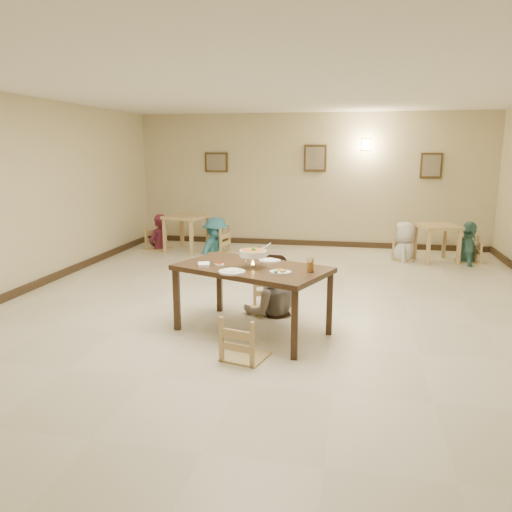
% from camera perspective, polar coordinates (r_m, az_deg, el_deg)
% --- Properties ---
extents(floor, '(10.00, 10.00, 0.00)m').
position_cam_1_polar(floor, '(6.91, 2.16, -6.40)').
color(floor, beige).
rests_on(floor, ground).
extents(ceiling, '(10.00, 10.00, 0.00)m').
position_cam_1_polar(ceiling, '(6.60, 2.37, 19.13)').
color(ceiling, white).
rests_on(ceiling, wall_back).
extents(wall_back, '(10.00, 0.00, 10.00)m').
position_cam_1_polar(wall_back, '(11.54, 6.23, 8.57)').
color(wall_back, beige).
rests_on(wall_back, floor).
extents(wall_front, '(10.00, 0.00, 10.00)m').
position_cam_1_polar(wall_front, '(1.92, -22.37, -9.70)').
color(wall_front, beige).
rests_on(wall_front, floor).
extents(wall_left, '(0.00, 10.00, 10.00)m').
position_cam_1_polar(wall_left, '(8.22, -26.61, 6.01)').
color(wall_left, beige).
rests_on(wall_left, floor).
extents(baseboard_back, '(8.00, 0.06, 0.12)m').
position_cam_1_polar(baseboard_back, '(11.68, 6.05, 1.49)').
color(baseboard_back, '#322315').
rests_on(baseboard_back, floor).
extents(baseboard_left, '(0.06, 10.00, 0.12)m').
position_cam_1_polar(baseboard_left, '(8.45, -25.54, -3.73)').
color(baseboard_left, '#322315').
rests_on(baseboard_left, floor).
extents(picture_a, '(0.55, 0.04, 0.45)m').
position_cam_1_polar(picture_a, '(11.88, -4.56, 10.63)').
color(picture_a, '#3D2C14').
rests_on(picture_a, wall_back).
extents(picture_b, '(0.50, 0.04, 0.60)m').
position_cam_1_polar(picture_b, '(11.47, 6.77, 11.03)').
color(picture_b, '#3D2C14').
rests_on(picture_b, wall_back).
extents(picture_c, '(0.45, 0.04, 0.55)m').
position_cam_1_polar(picture_c, '(11.54, 19.40, 9.71)').
color(picture_c, '#3D2C14').
rests_on(picture_c, wall_back).
extents(wall_sconce, '(0.16, 0.05, 0.22)m').
position_cam_1_polar(wall_sconce, '(11.43, 12.44, 12.34)').
color(wall_sconce, '#FFD88C').
rests_on(wall_sconce, wall_back).
extents(main_table, '(2.00, 1.57, 0.83)m').
position_cam_1_polar(main_table, '(5.95, -0.45, -1.95)').
color(main_table, '#3D2818').
rests_on(main_table, floor).
extents(chair_far, '(0.45, 0.45, 0.95)m').
position_cam_1_polar(chair_far, '(6.81, 1.55, -2.51)').
color(chair_far, tan).
rests_on(chair_far, floor).
extents(chair_near, '(0.43, 0.43, 0.92)m').
position_cam_1_polar(chair_near, '(5.29, -1.24, -6.97)').
color(chair_near, tan).
rests_on(chair_near, floor).
extents(main_diner, '(0.94, 0.82, 1.63)m').
position_cam_1_polar(main_diner, '(6.65, 1.88, 0.18)').
color(main_diner, gray).
rests_on(main_diner, floor).
extents(curry_warmer, '(0.36, 0.32, 0.29)m').
position_cam_1_polar(curry_warmer, '(5.84, -0.35, 0.29)').
color(curry_warmer, silver).
rests_on(curry_warmer, main_table).
extents(rice_plate_far, '(0.27, 0.27, 0.06)m').
position_cam_1_polar(rice_plate_far, '(6.19, 1.58, -0.50)').
color(rice_plate_far, white).
rests_on(rice_plate_far, main_table).
extents(rice_plate_near, '(0.30, 0.30, 0.07)m').
position_cam_1_polar(rice_plate_near, '(5.62, -2.77, -1.78)').
color(rice_plate_near, white).
rests_on(rice_plate_near, main_table).
extents(fried_plate, '(0.25, 0.25, 0.05)m').
position_cam_1_polar(fried_plate, '(5.60, 2.79, -1.79)').
color(fried_plate, white).
rests_on(fried_plate, main_table).
extents(chili_dish, '(0.10, 0.10, 0.02)m').
position_cam_1_polar(chili_dish, '(6.01, -4.20, -0.94)').
color(chili_dish, white).
rests_on(chili_dish, main_table).
extents(napkin_cutlery, '(0.21, 0.29, 0.03)m').
position_cam_1_polar(napkin_cutlery, '(5.99, -5.95, -0.97)').
color(napkin_cutlery, white).
rests_on(napkin_cutlery, main_table).
extents(drink_glass, '(0.08, 0.08, 0.16)m').
position_cam_1_polar(drink_glass, '(5.68, 6.23, -1.11)').
color(drink_glass, white).
rests_on(drink_glass, main_table).
extents(bg_table_left, '(0.96, 0.96, 0.79)m').
position_cam_1_polar(bg_table_left, '(10.98, -7.99, 3.91)').
color(bg_table_left, tan).
rests_on(bg_table_left, floor).
extents(bg_table_right, '(0.92, 0.92, 0.74)m').
position_cam_1_polar(bg_table_right, '(10.49, 20.03, 2.62)').
color(bg_table_right, tan).
rests_on(bg_table_right, floor).
extents(bg_chair_ll, '(0.47, 0.47, 1.00)m').
position_cam_1_polar(bg_chair_ll, '(11.29, -11.04, 3.23)').
color(bg_chair_ll, tan).
rests_on(bg_chair_ll, floor).
extents(bg_chair_lr, '(0.50, 0.50, 1.06)m').
position_cam_1_polar(bg_chair_lr, '(10.78, -4.66, 3.17)').
color(bg_chair_lr, tan).
rests_on(bg_chair_lr, floor).
extents(bg_chair_rl, '(0.41, 0.41, 0.87)m').
position_cam_1_polar(bg_chair_rl, '(10.50, 16.66, 1.92)').
color(bg_chair_rl, tan).
rests_on(bg_chair_rl, floor).
extents(bg_chair_rr, '(0.45, 0.45, 0.97)m').
position_cam_1_polar(bg_chair_rr, '(10.68, 23.15, 1.89)').
color(bg_chair_rr, tan).
rests_on(bg_chair_rr, floor).
extents(bg_diner_a, '(0.57, 0.68, 1.59)m').
position_cam_1_polar(bg_diner_a, '(11.25, -11.10, 4.71)').
color(bg_diner_a, '#551A2B').
rests_on(bg_diner_a, floor).
extents(bg_diner_b, '(0.82, 1.12, 1.54)m').
position_cam_1_polar(bg_diner_b, '(10.75, -4.68, 4.44)').
color(bg_diner_b, teal).
rests_on(bg_diner_b, floor).
extents(bg_diner_c, '(0.57, 0.80, 1.54)m').
position_cam_1_polar(bg_diner_c, '(10.45, 16.77, 3.76)').
color(bg_diner_c, silver).
rests_on(bg_diner_c, floor).
extents(bg_diner_d, '(0.47, 0.98, 1.63)m').
position_cam_1_polar(bg_diner_d, '(10.63, 23.30, 3.66)').
color(bg_diner_d, '#498276').
rests_on(bg_diner_d, floor).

